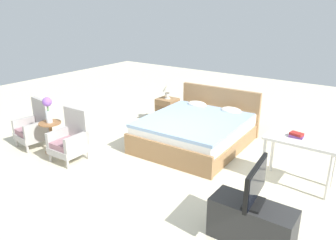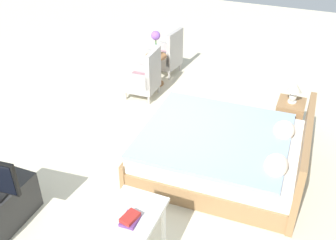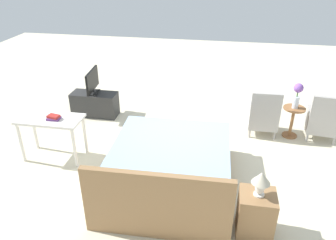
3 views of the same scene
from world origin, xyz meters
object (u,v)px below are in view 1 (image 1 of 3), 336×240
(bed, at_px, (197,130))
(nightstand, at_px, (167,111))
(flower_vase, at_px, (48,107))
(table_lamp, at_px, (167,90))
(side_table, at_px, (51,134))
(tv_flatscreen, at_px, (256,185))
(vanity_desk, at_px, (301,146))
(book_stack, at_px, (296,135))
(tv_stand, at_px, (251,223))
(armchair_by_window_left, at_px, (35,128))
(armchair_by_window_right, at_px, (70,140))

(bed, distance_m, nightstand, 1.40)
(flower_vase, xyz_separation_m, nightstand, (0.81, 2.58, -0.59))
(bed, xyz_separation_m, table_lamp, (-1.21, 0.70, 0.51))
(table_lamp, bearing_deg, bed, -30.03)
(side_table, relative_size, tv_flatscreen, 0.82)
(tv_flatscreen, height_order, vanity_desk, tv_flatscreen)
(side_table, relative_size, flower_vase, 1.25)
(bed, bearing_deg, book_stack, -11.67)
(flower_vase, distance_m, tv_stand, 4.05)
(bed, xyz_separation_m, armchair_by_window_left, (-2.56, -1.87, 0.08))
(nightstand, distance_m, tv_stand, 4.24)
(bed, bearing_deg, tv_stand, -46.77)
(flower_vase, bearing_deg, book_stack, 20.40)
(tv_stand, height_order, book_stack, book_stack)
(side_table, bearing_deg, book_stack, 20.40)
(flower_vase, height_order, nightstand, flower_vase)
(armchair_by_window_left, distance_m, flower_vase, 0.74)
(armchair_by_window_left, bearing_deg, table_lamp, 62.37)
(armchair_by_window_left, distance_m, nightstand, 2.91)
(armchair_by_window_left, bearing_deg, tv_stand, -2.80)
(armchair_by_window_left, xyz_separation_m, side_table, (0.53, -0.01, -0.00))
(nightstand, height_order, book_stack, book_stack)
(side_table, relative_size, book_stack, 2.90)
(bed, bearing_deg, armchair_by_window_left, -143.79)
(armchair_by_window_right, bearing_deg, nightstand, 83.94)
(side_table, xyz_separation_m, table_lamp, (0.81, 2.58, 0.43))
(tv_stand, height_order, vanity_desk, vanity_desk)
(book_stack, bearing_deg, vanity_desk, -18.51)
(book_stack, bearing_deg, table_lamp, 160.77)
(flower_vase, bearing_deg, nightstand, 72.52)
(bed, relative_size, armchair_by_window_left, 2.41)
(bed, bearing_deg, armchair_by_window_right, -128.42)
(vanity_desk, bearing_deg, bed, 168.02)
(armchair_by_window_right, relative_size, flower_vase, 1.93)
(side_table, relative_size, tv_stand, 0.62)
(bed, bearing_deg, side_table, -137.09)
(bed, relative_size, flower_vase, 4.64)
(flower_vase, relative_size, tv_flatscreen, 0.66)
(vanity_desk, bearing_deg, armchair_by_window_right, -157.80)
(armchair_by_window_left, bearing_deg, vanity_desk, 17.38)
(nightstand, bearing_deg, book_stack, -19.22)
(side_table, height_order, table_lamp, table_lamp)
(tv_flatscreen, xyz_separation_m, vanity_desk, (0.07, 1.66, -0.12))
(nightstand, bearing_deg, table_lamp, 90.00)
(nightstand, xyz_separation_m, book_stack, (3.17, -1.10, 0.49))
(side_table, xyz_separation_m, tv_flatscreen, (4.00, -0.21, 0.39))
(armchair_by_window_right, relative_size, tv_flatscreen, 1.27)
(bed, bearing_deg, nightstand, 149.99)
(side_table, xyz_separation_m, nightstand, (0.81, 2.58, -0.08))
(table_lamp, height_order, book_stack, table_lamp)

